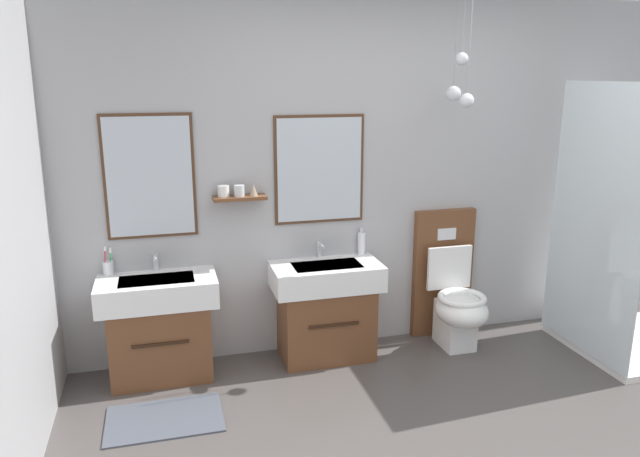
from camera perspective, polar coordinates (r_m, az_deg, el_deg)
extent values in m
cube|color=#A8A8AA|center=(4.48, 6.03, 5.01)|extent=(4.83, 0.12, 2.53)
cube|color=#4C301E|center=(4.11, -15.87, 4.76)|extent=(0.59, 0.02, 0.82)
cube|color=silver|center=(4.10, -15.87, 4.73)|extent=(0.55, 0.01, 0.78)
cube|color=#4C301E|center=(4.25, -0.06, 5.62)|extent=(0.65, 0.02, 0.76)
cube|color=silver|center=(4.24, -0.03, 5.60)|extent=(0.61, 0.01, 0.72)
cube|color=brown|center=(4.09, -7.63, 2.91)|extent=(0.36, 0.14, 0.02)
cylinder|color=white|center=(4.08, -9.15, 3.53)|extent=(0.08, 0.08, 0.08)
cylinder|color=silver|center=(4.08, -7.68, 3.58)|extent=(0.07, 0.07, 0.08)
cone|color=gray|center=(4.08, -6.33, 3.66)|extent=(0.06, 0.06, 0.08)
cylinder|color=gray|center=(4.12, 14.08, 16.96)|extent=(0.01, 0.01, 0.66)
sphere|color=silver|center=(4.12, 13.76, 11.72)|extent=(0.09, 0.09, 0.09)
cylinder|color=gray|center=(4.21, 13.52, 18.74)|extent=(0.01, 0.01, 0.39)
sphere|color=silver|center=(4.20, 13.32, 15.40)|extent=(0.09, 0.09, 0.09)
cylinder|color=gray|center=(4.35, 12.81, 17.13)|extent=(0.01, 0.01, 0.62)
sphere|color=silver|center=(4.35, 12.54, 12.39)|extent=(0.11, 0.11, 0.11)
cube|color=#474C56|center=(3.86, -14.52, -17.09)|extent=(0.68, 0.44, 0.01)
cube|color=brown|center=(4.25, -14.87, -10.12)|extent=(0.65, 0.42, 0.53)
cube|color=black|center=(4.03, -14.89, -10.56)|extent=(0.36, 0.01, 0.02)
cube|color=white|center=(4.12, -15.18, -5.68)|extent=(0.77, 0.44, 0.17)
cube|color=silver|center=(4.07, -15.25, -4.86)|extent=(0.48, 0.24, 0.03)
cylinder|color=silver|center=(4.24, -15.32, -3.09)|extent=(0.03, 0.03, 0.11)
cylinder|color=silver|center=(4.17, -15.37, -2.68)|extent=(0.02, 0.11, 0.02)
cube|color=brown|center=(4.39, 0.54, -8.81)|extent=(0.65, 0.42, 0.53)
cube|color=black|center=(4.17, 1.34, -9.15)|extent=(0.36, 0.01, 0.02)
cube|color=white|center=(4.26, 0.55, -4.48)|extent=(0.77, 0.44, 0.17)
cube|color=silver|center=(4.21, 0.66, -3.67)|extent=(0.48, 0.24, 0.03)
cylinder|color=silver|center=(4.37, -0.05, -2.01)|extent=(0.03, 0.03, 0.11)
cylinder|color=silver|center=(4.31, 0.14, -1.60)|extent=(0.02, 0.11, 0.02)
cube|color=brown|center=(4.78, 11.45, -4.06)|extent=(0.48, 0.10, 1.00)
cube|color=silver|center=(4.65, 11.94, -0.52)|extent=(0.15, 0.01, 0.09)
cube|color=white|center=(4.68, 12.69, -8.88)|extent=(0.22, 0.30, 0.34)
ellipsoid|color=white|center=(4.56, 13.26, -7.52)|extent=(0.37, 0.46, 0.24)
torus|color=white|center=(4.52, 13.33, -6.41)|extent=(0.35, 0.35, 0.04)
cube|color=white|center=(4.65, 12.17, -3.65)|extent=(0.35, 0.03, 0.33)
cylinder|color=silver|center=(4.23, -19.45, -3.56)|extent=(0.07, 0.07, 0.09)
cylinder|color=#33B266|center=(4.21, -19.27, -2.93)|extent=(0.02, 0.03, 0.15)
cube|color=white|center=(4.17, -19.29, -1.97)|extent=(0.01, 0.02, 0.03)
cylinder|color=#DB3847|center=(4.21, -19.74, -2.90)|extent=(0.02, 0.02, 0.16)
cube|color=white|center=(4.20, -19.73, -1.82)|extent=(0.01, 0.02, 0.03)
cylinder|color=white|center=(4.43, 3.96, -1.42)|extent=(0.06, 0.06, 0.17)
cylinder|color=silver|center=(4.41, 3.98, -0.16)|extent=(0.02, 0.02, 0.04)
cube|color=white|center=(5.20, 27.98, -9.63)|extent=(1.03, 0.92, 0.05)
cube|color=silver|center=(4.57, 24.67, 0.52)|extent=(0.02, 0.92, 1.90)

